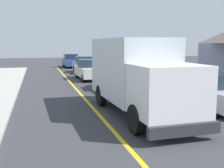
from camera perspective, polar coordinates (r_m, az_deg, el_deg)
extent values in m
cube|color=gold|center=(11.72, -2.35, -6.54)|extent=(0.16, 56.00, 0.01)
cube|color=silver|center=(12.60, 3.84, 3.24)|extent=(2.56, 5.08, 2.60)
cube|color=white|center=(9.48, 11.30, -1.28)|extent=(2.34, 2.07, 1.70)
cube|color=#1E2D3D|center=(8.65, 14.17, 0.24)|extent=(2.04, 0.15, 0.75)
cube|color=#2D2D33|center=(8.80, 14.46, -9.00)|extent=(2.41, 0.28, 0.36)
cylinder|color=black|center=(10.37, 15.78, -5.98)|extent=(0.33, 1.01, 1.00)
cylinder|color=black|center=(9.43, 4.87, -7.11)|extent=(0.33, 1.01, 1.00)
cylinder|color=black|center=(14.32, 5.96, -1.84)|extent=(0.33, 1.01, 1.00)
cylinder|color=black|center=(13.65, -2.21, -2.30)|extent=(0.33, 1.01, 1.00)
cube|color=maroon|center=(18.20, 0.82, 0.82)|extent=(1.86, 4.42, 0.76)
cube|color=#1E2D3D|center=(18.27, 0.71, 3.06)|extent=(1.61, 1.82, 0.64)
cylinder|color=black|center=(17.14, 4.60, -0.78)|extent=(0.23, 0.64, 0.64)
cylinder|color=black|center=(16.70, -0.54, -0.99)|extent=(0.23, 0.64, 0.64)
cylinder|color=black|center=(19.80, 1.97, 0.45)|extent=(0.23, 0.64, 0.64)
cylinder|color=black|center=(19.42, -2.51, 0.30)|extent=(0.23, 0.64, 0.64)
cube|color=silver|center=(23.63, -4.60, 2.50)|extent=(1.96, 4.46, 0.76)
cube|color=#1E2D3D|center=(23.71, -4.70, 4.21)|extent=(1.65, 1.86, 0.64)
cylinder|color=black|center=(22.49, -1.84, 1.38)|extent=(0.24, 0.65, 0.64)
cylinder|color=black|center=(22.13, -5.79, 1.24)|extent=(0.24, 0.65, 0.64)
cylinder|color=black|center=(25.20, -3.53, 2.11)|extent=(0.24, 0.65, 0.64)
cylinder|color=black|center=(24.88, -7.07, 1.98)|extent=(0.24, 0.65, 0.64)
cube|color=#B7B7BC|center=(29.19, -5.57, 3.57)|extent=(1.96, 4.46, 0.76)
cube|color=#1E2D3D|center=(29.29, -5.64, 4.95)|extent=(1.65, 1.86, 0.64)
cylinder|color=black|center=(28.03, -3.40, 2.72)|extent=(0.24, 0.65, 0.64)
cylinder|color=black|center=(27.70, -6.58, 2.62)|extent=(0.24, 0.65, 0.64)
cylinder|color=black|center=(30.76, -4.64, 3.19)|extent=(0.24, 0.65, 0.64)
cylinder|color=black|center=(30.46, -7.55, 3.10)|extent=(0.24, 0.65, 0.64)
cube|color=#2D4793|center=(36.07, -8.30, 4.39)|extent=(1.89, 4.44, 0.76)
cube|color=#1E2D3D|center=(36.18, -8.36, 5.52)|extent=(1.62, 1.83, 0.64)
cylinder|color=black|center=(34.82, -6.68, 3.75)|extent=(0.23, 0.64, 0.64)
cylinder|color=black|center=(34.60, -9.26, 3.67)|extent=(0.23, 0.64, 0.64)
cylinder|color=black|center=(37.60, -7.40, 4.06)|extent=(0.23, 0.64, 0.64)
cylinder|color=black|center=(37.39, -9.79, 3.98)|extent=(0.23, 0.64, 0.64)
cube|color=#B7B7BC|center=(13.71, 19.31, -2.08)|extent=(1.83, 4.41, 0.76)
cube|color=#1E2D3D|center=(13.48, 19.81, 0.75)|extent=(1.60, 1.81, 0.64)
cylinder|color=black|center=(14.55, 13.58, -2.59)|extent=(0.22, 0.64, 0.64)
cylinder|color=black|center=(15.35, 18.79, -2.24)|extent=(0.22, 0.64, 0.64)
cylinder|color=black|center=(12.19, 19.83, -4.92)|extent=(0.22, 0.64, 0.64)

